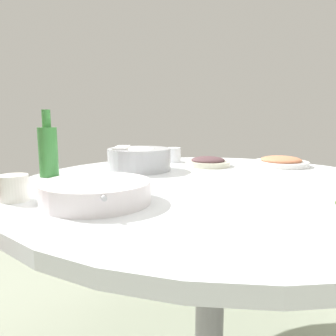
% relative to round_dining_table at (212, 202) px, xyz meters
% --- Properties ---
extents(round_dining_table, '(1.39, 1.39, 0.76)m').
position_rel_round_dining_table_xyz_m(round_dining_table, '(0.00, 0.00, 0.00)').
color(round_dining_table, '#99999E').
rests_on(round_dining_table, ground).
extents(rice_bowl, '(0.27, 0.27, 0.10)m').
position_rel_round_dining_table_xyz_m(rice_bowl, '(0.25, 0.28, 0.12)').
color(rice_bowl, '#B2B5BA').
rests_on(rice_bowl, round_dining_table).
extents(soup_bowl, '(0.30, 0.29, 0.06)m').
position_rel_round_dining_table_xyz_m(soup_bowl, '(-0.27, 0.34, 0.10)').
color(soup_bowl, white).
rests_on(soup_bowl, round_dining_table).
extents(dish_eggplant, '(0.20, 0.20, 0.04)m').
position_rel_round_dining_table_xyz_m(dish_eggplant, '(0.37, -0.03, 0.09)').
color(dish_eggplant, silver).
rests_on(dish_eggplant, round_dining_table).
extents(dish_shrimp, '(0.25, 0.25, 0.05)m').
position_rel_round_dining_table_xyz_m(dish_shrimp, '(0.37, -0.37, 0.09)').
color(dish_shrimp, white).
rests_on(dish_shrimp, round_dining_table).
extents(green_bottle, '(0.07, 0.07, 0.25)m').
position_rel_round_dining_table_xyz_m(green_bottle, '(0.11, 0.61, 0.17)').
color(green_bottle, '#3B8A3D').
rests_on(green_bottle, round_dining_table).
extents(tea_cup_far, '(0.08, 0.08, 0.07)m').
position_rel_round_dining_table_xyz_m(tea_cup_far, '(-0.25, 0.57, 0.11)').
color(tea_cup_far, white).
rests_on(tea_cup_far, round_dining_table).
extents(tea_cup_side, '(0.08, 0.08, 0.07)m').
position_rel_round_dining_table_xyz_m(tea_cup_side, '(0.51, 0.13, 0.11)').
color(tea_cup_side, white).
rests_on(tea_cup_side, round_dining_table).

